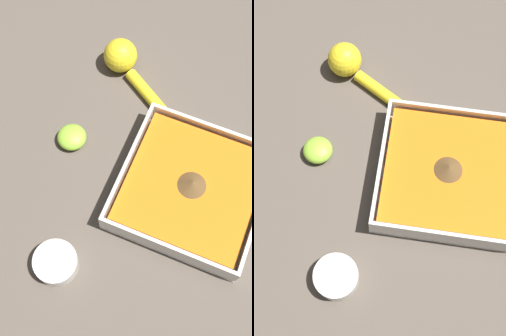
% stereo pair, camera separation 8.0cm
% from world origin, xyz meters
% --- Properties ---
extents(ground_plane, '(4.00, 4.00, 0.00)m').
position_xyz_m(ground_plane, '(0.00, 0.00, 0.00)').
color(ground_plane, brown).
extents(square_dish, '(0.23, 0.23, 0.05)m').
position_xyz_m(square_dish, '(-0.02, 0.02, 0.02)').
color(square_dish, silver).
rests_on(square_dish, ground_plane).
extents(spice_bowl, '(0.07, 0.07, 0.03)m').
position_xyz_m(spice_bowl, '(0.18, -0.14, 0.01)').
color(spice_bowl, silver).
rests_on(spice_bowl, ground_plane).
extents(lemon_squeezer, '(0.12, 0.16, 0.06)m').
position_xyz_m(lemon_squeezer, '(-0.21, -0.18, 0.03)').
color(lemon_squeezer, yellow).
rests_on(lemon_squeezer, ground_plane).
extents(lemon_half, '(0.05, 0.05, 0.03)m').
position_xyz_m(lemon_half, '(-0.04, -0.21, 0.01)').
color(lemon_half, '#93CC38').
rests_on(lemon_half, ground_plane).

